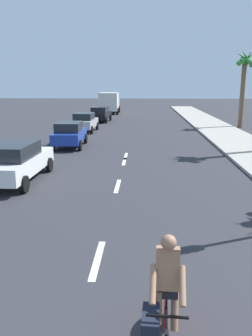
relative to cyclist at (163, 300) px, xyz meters
name	(u,v)px	position (x,y,z in m)	size (l,w,h in m)	color
ground_plane	(127,153)	(-1.33, 15.03, -0.83)	(160.00, 160.00, 0.00)	#2D2D33
sidewalk_strip	(246,147)	(6.01, 17.03, -0.76)	(3.60, 80.00, 0.14)	#9E998E
lane_stripe_2	(97,259)	(-1.33, 2.62, -0.83)	(0.16, 1.80, 0.01)	white
lane_stripe_3	(118,186)	(-1.33, 8.38, -0.83)	(0.16, 1.80, 0.01)	white
lane_stripe_4	(124,161)	(-1.33, 12.79, -0.83)	(0.16, 1.80, 0.01)	white
lane_stripe_5	(126,156)	(-1.33, 14.11, -0.83)	(0.16, 1.80, 0.01)	white
cyclist	(163,300)	(0.00, 0.00, 0.00)	(0.63, 1.71, 1.82)	black
parked_car_white	(13,161)	(-5.57, 8.87, 0.01)	(2.18, 4.63, 1.57)	white
parked_car_blue	(69,134)	(-5.02, 16.82, 0.01)	(1.96, 3.99, 1.57)	#1E389E
parked_car_silver	(85,122)	(-5.31, 24.00, 0.01)	(1.93, 3.97, 1.57)	#B7BABF
parked_car_black	(100,114)	(-5.02, 31.89, 0.01)	(2.12, 4.24, 1.57)	black
delivery_truck	(109,102)	(-5.15, 42.77, 0.67)	(2.79, 6.29, 2.80)	beige
palm_tree_distant	(244,71)	(8.45, 27.70, 4.19)	(1.81, 1.75, 6.88)	brown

